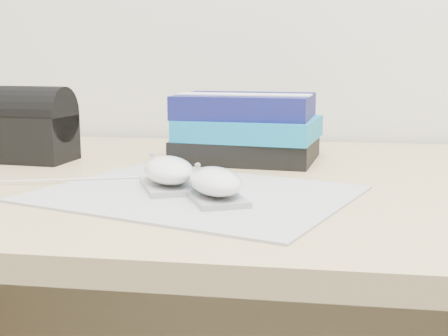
% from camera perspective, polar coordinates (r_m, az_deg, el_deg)
% --- Properties ---
extents(desk, '(1.60, 0.80, 0.73)m').
position_cam_1_polar(desk, '(1.06, 4.49, -12.73)').
color(desk, tan).
rests_on(desk, ground).
extents(mousepad, '(0.46, 0.41, 0.00)m').
position_cam_1_polar(mousepad, '(0.81, -2.70, -2.37)').
color(mousepad, gray).
rests_on(mousepad, desk).
extents(mouse_rear, '(0.11, 0.13, 0.05)m').
position_cam_1_polar(mouse_rear, '(0.83, -5.09, -0.44)').
color(mouse_rear, '#9B9B9D').
rests_on(mouse_rear, mousepad).
extents(mouse_front, '(0.10, 0.12, 0.05)m').
position_cam_1_polar(mouse_front, '(0.76, -0.80, -1.48)').
color(mouse_front, '#949496').
rests_on(mouse_front, mousepad).
extents(usb_cable, '(0.20, 0.07, 0.00)m').
position_cam_1_polar(usb_cable, '(0.91, -13.65, -1.03)').
color(usb_cable, silver).
rests_on(usb_cable, mousepad).
extents(book_stack, '(0.25, 0.21, 0.11)m').
position_cam_1_polar(book_stack, '(1.07, 2.15, 3.71)').
color(book_stack, black).
rests_on(book_stack, desk).
extents(pouch, '(0.14, 0.11, 0.13)m').
position_cam_1_polar(pouch, '(1.11, -17.28, 3.77)').
color(pouch, black).
rests_on(pouch, desk).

